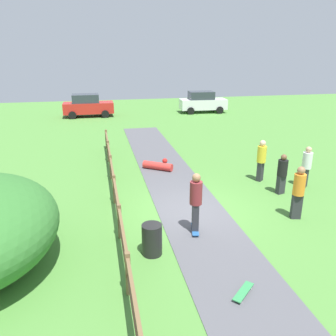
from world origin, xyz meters
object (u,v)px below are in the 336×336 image
Objects in this scene: skater_riding at (196,200)px; skater_fallen at (158,165)px; trash_bin at (152,240)px; bystander_white at (307,165)px; skateboard_loose at (243,292)px; bystander_orange at (299,190)px; parked_car_red at (88,105)px; bystander_yellow at (261,159)px; parked_car_white at (203,102)px; bystander_black at (282,172)px.

skater_fallen is (-0.05, 6.09, -0.90)m from skater_riding.
trash_bin is 7.91m from bystander_white.
skateboard_loose is 0.39× the size of bystander_orange.
skater_fallen is at bearing -77.19° from parked_car_red.
bystander_orange is 0.44× the size of parked_car_red.
bystander_white is 20.43m from parked_car_red.
parked_car_white is at bearing 80.78° from bystander_yellow.
parked_car_white is (3.24, 20.86, -0.07)m from bystander_orange.
skater_fallen is at bearing 92.05° from skateboard_loose.
parked_car_white is at bearing 81.16° from bystander_orange.
skater_riding is 1.38× the size of skater_fallen.
bystander_white is at bearing 25.99° from skater_riding.
bystander_orange is at bearing 44.39° from skateboard_loose.
trash_bin is 0.64× the size of skater_fallen.
skateboard_loose is 6.60m from bystander_black.
bystander_black is 0.38× the size of parked_car_red.
bystander_white reaches higher than bystander_black.
parked_car_white is at bearing 69.22° from trash_bin.
skater_riding reaches higher than bystander_orange.
trash_bin is 0.56× the size of bystander_black.
skater_fallen is at bearing 121.65° from bystander_orange.
trash_bin reaches higher than skateboard_loose.
parked_car_white is (6.55, 24.09, 0.87)m from skateboard_loose.
bystander_white is 18.41m from parked_car_white.
bystander_white is at bearing -31.44° from skater_fallen.
bystander_black is at bearing -84.31° from bystander_yellow.
skater_fallen is 15.37m from parked_car_red.
bystander_white is at bearing 47.58° from skateboard_loose.
bystander_white is (5.23, 5.73, 0.87)m from skateboard_loose.
bystander_orange is (3.63, -5.89, 0.82)m from skater_fallen.
skater_fallen is at bearing 90.44° from skater_riding.
parked_car_white is at bearing 85.90° from bystander_white.
skater_riding is at bearing 31.43° from trash_bin.
bystander_white is at bearing -94.10° from parked_car_white.
trash_bin is at bearing -152.79° from bystander_white.
skater_fallen is 1.94× the size of skateboard_loose.
parked_car_white is at bearing 0.02° from parked_car_red.
skateboard_loose is 0.42× the size of bystander_white.
skater_fallen is at bearing 149.74° from bystander_yellow.
bystander_yellow reaches higher than trash_bin.
parked_car_red is (-3.73, 24.09, 0.87)m from skateboard_loose.
bystander_white reaches higher than trash_bin.
parked_car_red is (-1.94, 21.97, 0.51)m from trash_bin.
trash_bin is at bearing -110.78° from parked_car_white.
bystander_black is at bearing 74.17° from bystander_orange.
trash_bin is at bearing -167.62° from bystander_orange.
bystander_orange reaches higher than bystander_yellow.
bystander_white is 0.40× the size of parked_car_white.
skateboard_loose is 0.40× the size of bystander_yellow.
bystander_black is at bearing 28.24° from skater_riding.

